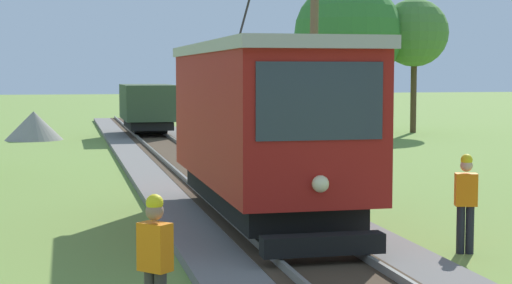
% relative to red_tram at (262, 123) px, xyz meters
% --- Properties ---
extents(red_tram, '(2.60, 8.54, 4.79)m').
position_rel_red_tram_xyz_m(red_tram, '(0.00, 0.00, 0.00)').
color(red_tram, maroon).
rests_on(red_tram, rail_right).
extents(freight_car, '(2.40, 5.20, 2.31)m').
position_rel_red_tram_xyz_m(freight_car, '(-0.00, 24.52, -0.64)').
color(freight_car, '#384C33').
rests_on(freight_car, rail_right).
extents(utility_pole_mid, '(1.40, 0.57, 7.01)m').
position_rel_red_tram_xyz_m(utility_pole_mid, '(3.01, 6.37, 1.41)').
color(utility_pole_mid, brown).
rests_on(utility_pole_mid, ground).
extents(gravel_pile, '(2.75, 2.75, 1.38)m').
position_rel_red_tram_xyz_m(gravel_pile, '(-5.43, 24.58, -1.50)').
color(gravel_pile, gray).
rests_on(gravel_pile, ground).
extents(track_worker, '(0.43, 0.44, 1.78)m').
position_rel_red_tram_xyz_m(track_worker, '(-2.94, -6.86, -1.21)').
color(track_worker, '#38332D').
rests_on(track_worker, ground).
extents(second_worker, '(0.43, 0.34, 1.78)m').
position_rel_red_tram_xyz_m(second_worker, '(2.95, -3.20, -1.21)').
color(second_worker, black).
rests_on(second_worker, ground).
extents(tree_left_far, '(3.61, 3.61, 7.14)m').
position_rel_red_tram_xyz_m(tree_left_far, '(14.23, 25.00, 3.11)').
color(tree_left_far, '#4C3823').
rests_on(tree_left_far, ground).
extents(tree_horizon, '(5.70, 5.70, 8.09)m').
position_rel_red_tram_xyz_m(tree_horizon, '(10.69, 25.49, 3.03)').
color(tree_horizon, '#4C3823').
rests_on(tree_horizon, ground).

